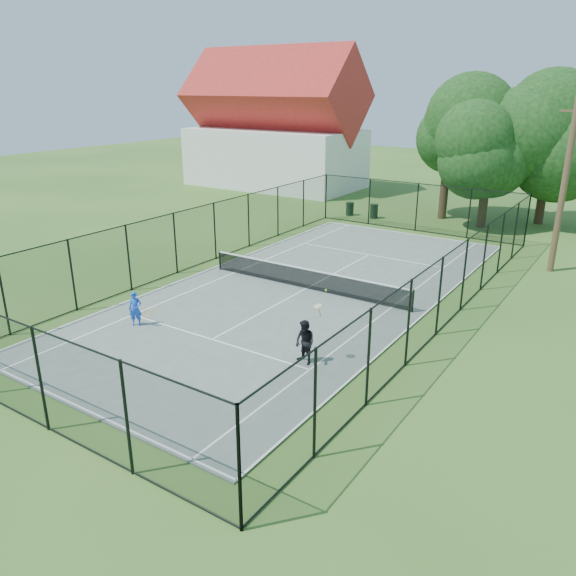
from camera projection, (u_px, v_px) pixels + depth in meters
The scene contains 13 objects.
ground at pixel (306, 290), 25.12m from camera, with size 120.00×120.00×0.00m, color #2E591E.
tennis_court at pixel (306, 289), 25.10m from camera, with size 11.00×24.00×0.06m, color #55645A.
tennis_net at pixel (306, 278), 24.92m from camera, with size 10.08×0.08×0.95m.
fence at pixel (307, 258), 24.60m from camera, with size 13.10×26.10×3.00m.
tree_near_left at pixel (448, 145), 37.01m from camera, with size 6.12×6.12×7.98m.
tree_near_mid at pixel (489, 157), 34.84m from camera, with size 5.47×5.47×7.16m.
tree_near_right at pixel (551, 141), 35.40m from camera, with size 6.08×6.08×8.40m.
building at pixel (275, 130), 49.51m from camera, with size 15.30×8.15×11.87m.
trash_bin_left at pixel (350, 209), 39.38m from camera, with size 0.58×0.58×0.91m.
trash_bin_right at pixel (374, 211), 38.48m from camera, with size 0.58×0.58×0.98m.
utility_pole at pixel (564, 185), 26.26m from camera, with size 1.40×0.30×8.29m.
player_blue at pixel (135, 309), 21.05m from camera, with size 0.88×0.54×1.34m.
player_black at pixel (305, 342), 18.12m from camera, with size 0.94×0.86×2.54m.
Camera 1 is at (12.36, -20.10, 8.63)m, focal length 35.00 mm.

